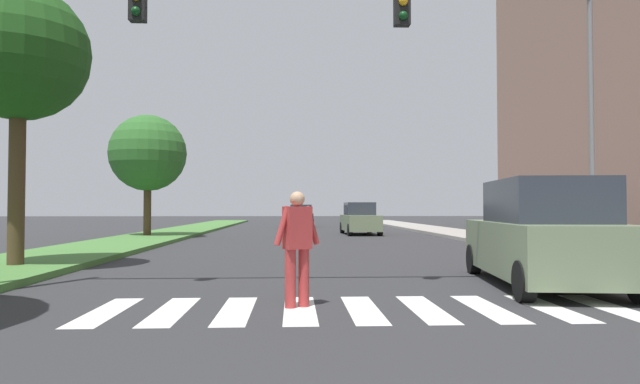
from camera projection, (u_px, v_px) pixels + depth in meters
name	position (u px, v px, depth m)	size (l,w,h in m)	color
ground_plane	(312.00, 235.00, 29.41)	(140.00, 140.00, 0.00)	#2D2D30
crosswalk	(363.00, 309.00, 7.77)	(7.65, 2.20, 0.01)	silver
median_strip	(160.00, 236.00, 27.05)	(3.40, 64.00, 0.15)	#477A38
tree_mid	(19.00, 54.00, 12.67)	(3.17, 3.17, 6.51)	#4C3823
tree_far	(148.00, 153.00, 26.38)	(3.68, 3.68, 5.81)	#4C3823
sidewalk_right	(468.00, 235.00, 27.80)	(3.00, 64.00, 0.15)	#9E9991
traffic_light_gantry	(134.00, 41.00, 9.48)	(8.55, 0.30, 6.00)	gold
street_lamp_right	(588.00, 97.00, 15.41)	(1.02, 0.24, 7.50)	slate
pedestrian_performer	(297.00, 243.00, 7.96)	(0.70, 0.42, 1.69)	#B23333
suv_crossing	(543.00, 236.00, 10.10)	(2.47, 4.79, 1.97)	gray
sedan_midblock	(360.00, 220.00, 29.94)	(1.93, 4.20, 1.76)	gray
sedan_distant	(301.00, 217.00, 42.41)	(1.93, 4.13, 1.72)	black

